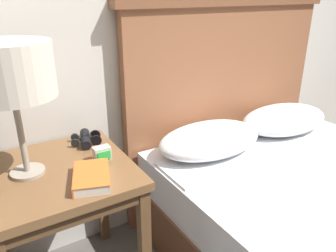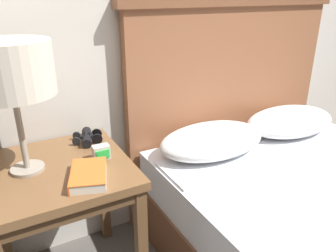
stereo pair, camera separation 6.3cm
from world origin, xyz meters
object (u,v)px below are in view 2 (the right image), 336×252
at_px(binoculars_pair, 87,137).
at_px(table_lamp, 9,71).
at_px(alarm_clock, 101,152).
at_px(book_on_nightstand, 88,175).
at_px(nightstand, 59,185).

bearing_deg(binoculars_pair, table_lamp, -151.84).
bearing_deg(binoculars_pair, alarm_clock, -88.08).
xyz_separation_m(table_lamp, book_on_nightstand, (0.19, -0.18, -0.38)).
height_order(nightstand, alarm_clock, alarm_clock).
bearing_deg(book_on_nightstand, binoculars_pair, 74.93).
xyz_separation_m(table_lamp, binoculars_pair, (0.28, 0.15, -0.38)).
distance_m(binoculars_pair, alarm_clock, 0.20).
relative_size(binoculars_pair, alarm_clock, 2.36).
relative_size(book_on_nightstand, binoculars_pair, 1.45).
bearing_deg(binoculars_pair, nightstand, -135.46).
relative_size(table_lamp, alarm_clock, 7.24).
height_order(nightstand, book_on_nightstand, book_on_nightstand).
bearing_deg(nightstand, binoculars_pair, 44.54).
distance_m(nightstand, table_lamp, 0.50).
distance_m(table_lamp, alarm_clock, 0.47).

